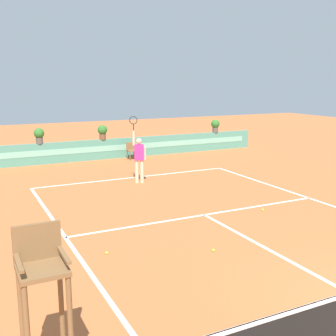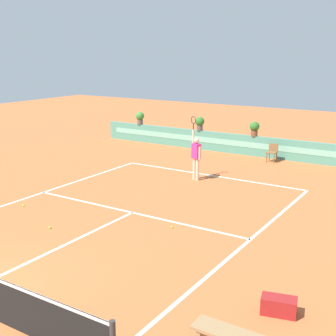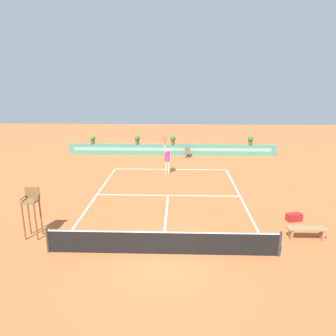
{
  "view_description": "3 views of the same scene",
  "coord_description": "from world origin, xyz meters",
  "views": [
    {
      "loc": [
        -6.25,
        -3.79,
        3.91
      ],
      "look_at": [
        -0.07,
        8.68,
        1.0
      ],
      "focal_mm": 45.02,
      "sensor_mm": 36.0,
      "label": 1
    },
    {
      "loc": [
        8.61,
        -4.97,
        5.13
      ],
      "look_at": [
        -0.07,
        8.68,
        1.0
      ],
      "focal_mm": 49.47,
      "sensor_mm": 36.0,
      "label": 2
    },
    {
      "loc": [
        0.57,
        -11.0,
        6.49
      ],
      "look_at": [
        -0.07,
        8.68,
        1.0
      ],
      "focal_mm": 34.52,
      "sensor_mm": 36.0,
      "label": 3
    }
  ],
  "objects": [
    {
      "name": "potted_plant_far_right",
      "position": [
        6.74,
        16.39,
        1.41
      ],
      "size": [
        0.48,
        0.48,
        0.72
      ],
      "color": "#514C47",
      "rests_on": "back_wall_barrier"
    },
    {
      "name": "umpire_chair",
      "position": [
        -5.5,
        1.26,
        1.34
      ],
      "size": [
        0.6,
        0.6,
        2.14
      ],
      "color": "brown",
      "rests_on": "ground"
    },
    {
      "name": "tennis_ball_by_sideline",
      "position": [
        -3.5,
        4.93,
        0.03
      ],
      "size": [
        0.07,
        0.07,
        0.07
      ],
      "primitive_type": "sphere",
      "color": "#CCE033",
      "rests_on": "ground"
    },
    {
      "name": "tennis_player",
      "position": [
        -0.19,
        10.97,
        1.05
      ],
      "size": [
        0.59,
        0.34,
        2.58
      ],
      "color": "beige",
      "rests_on": "ground"
    },
    {
      "name": "ball_kid_chair",
      "position": [
        1.33,
        15.66,
        0.48
      ],
      "size": [
        0.44,
        0.44,
        0.85
      ],
      "color": "brown",
      "rests_on": "ground"
    },
    {
      "name": "potted_plant_centre",
      "position": [
        0.09,
        16.39,
        1.41
      ],
      "size": [
        0.48,
        0.48,
        0.72
      ],
      "color": "brown",
      "rests_on": "back_wall_barrier"
    },
    {
      "name": "ground_plane",
      "position": [
        0.0,
        6.0,
        0.0
      ],
      "size": [
        60.0,
        60.0,
        0.0
      ],
      "primitive_type": "plane",
      "color": "#BC6033"
    },
    {
      "name": "back_wall_barrier",
      "position": [
        0.0,
        16.39,
        0.5
      ],
      "size": [
        18.0,
        0.21,
        1.0
      ],
      "color": "#4C8E7A",
      "rests_on": "ground"
    },
    {
      "name": "potted_plant_left",
      "position": [
        -2.98,
        16.39,
        1.41
      ],
      "size": [
        0.48,
        0.48,
        0.72
      ],
      "color": "#514C47",
      "rests_on": "back_wall_barrier"
    },
    {
      "name": "court_lines",
      "position": [
        0.0,
        6.72,
        0.0
      ],
      "size": [
        8.32,
        11.94,
        0.01
      ],
      "color": "white",
      "rests_on": "ground"
    },
    {
      "name": "tennis_ball_near_baseline",
      "position": [
        -1.23,
        3.97,
        0.03
      ],
      "size": [
        0.07,
        0.07,
        0.07
      ],
      "primitive_type": "sphere",
      "color": "#CCE033",
      "rests_on": "ground"
    },
    {
      "name": "tennis_ball_mid_court",
      "position": [
        1.8,
        5.95,
        0.03
      ],
      "size": [
        0.07,
        0.07,
        0.07
      ],
      "primitive_type": "sphere",
      "color": "#CCE033",
      "rests_on": "ground"
    }
  ]
}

